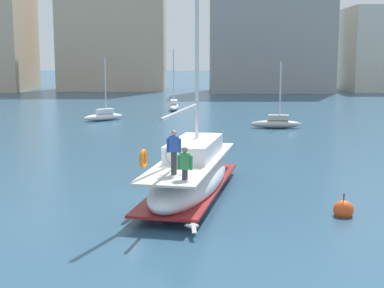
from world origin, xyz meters
name	(u,v)px	position (x,y,z in m)	size (l,w,h in m)	color
ground_plane	(162,198)	(0.00, 0.00, 0.00)	(400.00, 400.00, 0.00)	#284C66
main_sailboat	(192,173)	(1.20, 0.42, 0.91)	(4.31, 9.89, 13.63)	silver
moored_sloop_near	(105,115)	(-6.51, 26.95, 0.44)	(3.56, 3.11, 5.50)	white
moored_sloop_far	(175,106)	(-0.66, 36.32, 0.48)	(1.06, 4.28, 6.27)	white
moored_catamaran	(277,123)	(7.82, 21.72, 0.44)	(4.03, 1.17, 5.17)	#B7B2A8
seagull	(194,226)	(1.25, -4.66, 0.30)	(0.47, 1.19, 0.17)	silver
mooring_buoy	(344,210)	(6.57, -2.55, 0.21)	(0.71, 0.71, 0.96)	#EA4C19
waterfront_buildings	(174,26)	(-1.82, 70.03, 10.44)	(86.47, 15.84, 25.16)	#C6AD8E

